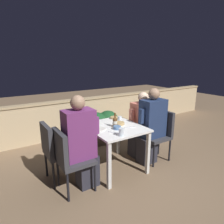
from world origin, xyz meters
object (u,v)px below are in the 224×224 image
chair_right_near (159,130)px  beer_bottle (115,122)px  person_purple_stripe (82,143)px  chair_right_far (149,126)px  person_navy_jumper (151,126)px  chair_left_near (68,155)px  person_coral_top (141,124)px  chair_left_far (54,147)px

chair_right_near → beer_bottle: bearing=172.6°
person_purple_stripe → chair_right_far: 1.55m
person_navy_jumper → chair_right_far: person_navy_jumper is taller
chair_left_near → person_coral_top: (1.51, 0.32, 0.07)m
chair_right_near → beer_bottle: 0.91m
chair_left_near → person_coral_top: bearing=12.0°
chair_right_near → chair_right_far: size_ratio=1.00×
chair_left_far → chair_right_far: 1.78m
person_purple_stripe → person_navy_jumper: 1.29m
person_purple_stripe → person_navy_jumper: bearing=1.6°
person_navy_jumper → chair_right_far: 0.38m
person_coral_top → chair_right_near: bearing=-57.8°
chair_left_far → chair_right_near: 1.79m
person_navy_jumper → person_coral_top: bearing=86.0°
person_coral_top → chair_left_near: bearing=-168.0°
chair_left_near → person_coral_top: person_coral_top is taller
chair_right_near → person_purple_stripe: bearing=-178.6°
chair_left_near → chair_right_far: size_ratio=1.00×
person_purple_stripe → chair_right_near: 1.50m
chair_right_far → beer_bottle: beer_bottle is taller
person_navy_jumper → person_coral_top: person_navy_jumper is taller
person_purple_stripe → chair_right_far: size_ratio=1.49×
person_navy_jumper → person_coral_top: 0.29m
chair_left_near → chair_left_far: (-0.07, 0.34, 0.00)m
chair_right_far → person_coral_top: bearing=180.0°
person_navy_jumper → chair_left_far: bearing=168.9°
beer_bottle → person_coral_top: bearing=14.2°
person_navy_jumper → person_coral_top: size_ratio=1.09×
person_purple_stripe → chair_left_far: size_ratio=1.49×
chair_left_far → chair_right_near: size_ratio=1.00×
chair_left_near → chair_left_far: 0.35m
person_purple_stripe → person_coral_top: 1.35m
chair_left_near → chair_right_near: same height
person_purple_stripe → person_navy_jumper: size_ratio=1.02×
person_purple_stripe → person_coral_top: size_ratio=1.10×
person_coral_top → chair_left_far: bearing=179.1°
chair_left_near → chair_right_near: 1.69m
chair_right_far → person_coral_top: 0.21m
chair_left_far → person_navy_jumper: bearing=-11.1°
chair_left_far → chair_right_far: size_ratio=1.00×
chair_right_near → person_navy_jumper: size_ratio=0.68×
person_coral_top → person_navy_jumper: bearing=-94.0°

